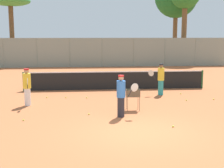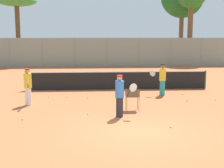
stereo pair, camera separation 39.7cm
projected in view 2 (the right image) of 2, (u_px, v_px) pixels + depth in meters
name	position (u px, v px, depth m)	size (l,w,h in m)	color
ground_plane	(136.00, 132.00, 10.30)	(80.00, 80.00, 0.00)	#B26038
tennis_net	(117.00, 80.00, 18.11)	(10.55, 0.10, 1.07)	#26592D
back_fence	(107.00, 52.00, 30.42)	(25.11, 0.08, 2.81)	gray
tree_0	(17.00, 4.00, 31.89)	(4.03, 4.03, 7.00)	brown
player_white_outfit	(120.00, 95.00, 12.07)	(0.89, 0.34, 1.65)	#26262D
player_red_cap	(162.00, 79.00, 16.37)	(0.89, 0.34, 1.66)	teal
player_yellow_shirt	(28.00, 86.00, 14.09)	(0.35, 0.89, 1.68)	white
ball_cart	(132.00, 95.00, 13.17)	(0.56, 0.41, 0.89)	brown
tennis_ball_0	(48.00, 97.00, 15.89)	(0.07, 0.07, 0.07)	#D1E54C
tennis_ball_1	(171.00, 127.00, 10.78)	(0.07, 0.07, 0.07)	#D1E54C
tennis_ball_2	(88.00, 97.00, 15.75)	(0.07, 0.07, 0.07)	#D1E54C
tennis_ball_3	(67.00, 97.00, 15.80)	(0.07, 0.07, 0.07)	#D1E54C
tennis_ball_4	(215.00, 100.00, 15.22)	(0.07, 0.07, 0.07)	#D1E54C
tennis_ball_5	(187.00, 101.00, 15.01)	(0.07, 0.07, 0.07)	#D1E54C
tennis_ball_6	(183.00, 94.00, 16.64)	(0.07, 0.07, 0.07)	#D1E54C
tennis_ball_7	(88.00, 114.00, 12.53)	(0.07, 0.07, 0.07)	#D1E54C
tennis_ball_8	(22.00, 119.00, 11.73)	(0.07, 0.07, 0.07)	#D1E54C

